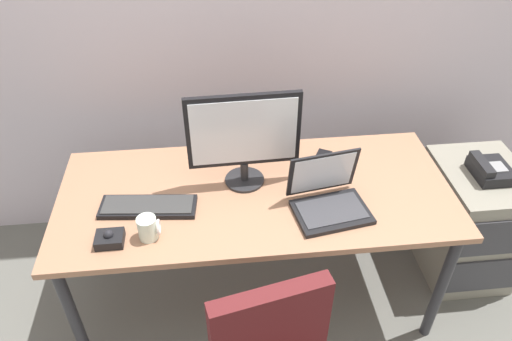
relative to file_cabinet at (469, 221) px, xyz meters
The scene contains 10 objects.
ground_plane 1.21m from the file_cabinet, behind, with size 8.00×8.00×0.00m, color #62625B.
desk 1.22m from the file_cabinet, behind, with size 1.76×0.77×0.73m.
file_cabinet is the anchor object (origin of this frame).
desk_phone 0.37m from the file_cabinet, 116.78° to the right, with size 0.17×0.20×0.09m.
monitor_main 1.38m from the file_cabinet, behind, with size 0.49×0.18×0.45m.
keyboard 1.70m from the file_cabinet, behind, with size 0.42×0.18×0.03m.
laptop 1.01m from the file_cabinet, 165.06° to the right, with size 0.35×0.31×0.24m.
trackball_mouse 1.86m from the file_cabinet, 168.97° to the right, with size 0.11×0.09×0.07m.
coffee_mug 1.71m from the file_cabinet, 168.43° to the right, with size 0.09×0.08×0.10m.
cell_phone 0.92m from the file_cabinet, behind, with size 0.07×0.14×0.01m, color black.
Camera 1 is at (-0.17, -1.61, 2.14)m, focal length 33.56 mm.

